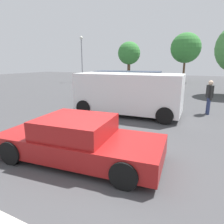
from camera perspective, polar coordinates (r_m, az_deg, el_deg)
name	(u,v)px	position (r m, az deg, el deg)	size (l,w,h in m)	color
ground_plane	(94,160)	(5.68, -5.21, -13.55)	(80.00, 80.00, 0.00)	#424244
sedan_foreground	(79,140)	(5.60, -9.50, -7.89)	(4.66, 2.34, 1.18)	maroon
dog	(59,120)	(8.74, -14.80, -2.20)	(0.62, 0.39, 0.40)	white
van_white	(128,93)	(10.21, 4.67, 5.55)	(5.35, 2.52, 2.08)	white
suv_dark	(127,84)	(14.74, 4.36, 8.01)	(4.90, 2.74, 2.00)	#2D384C
pedestrian	(209,94)	(11.33, 26.02, 4.56)	(0.36, 0.54, 1.74)	navy
light_post_far	(82,51)	(27.98, -8.64, 16.81)	(0.44, 0.44, 5.94)	gray
tree_back_right	(186,48)	(29.32, 20.25, 16.73)	(3.88, 3.88, 6.40)	brown
tree_far_right	(129,53)	(27.17, 4.88, 16.29)	(2.90, 2.90, 5.22)	brown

